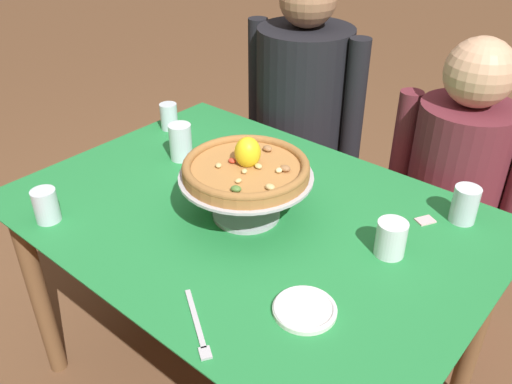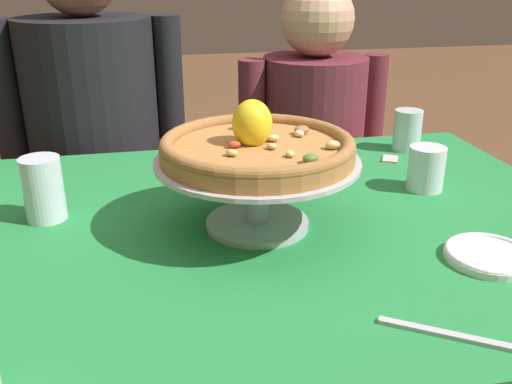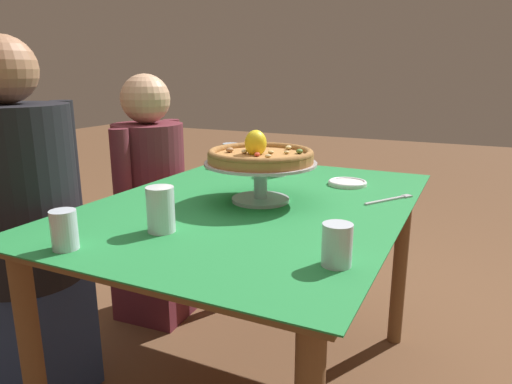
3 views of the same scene
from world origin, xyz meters
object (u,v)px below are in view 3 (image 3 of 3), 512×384
Objects in this scene: diner_left at (24,231)px; pizza_stand at (261,175)px; side_plate at (347,183)px; dinner_fork at (391,199)px; water_glass_front_left at (337,248)px; sugar_packet at (237,170)px; diner_right at (152,207)px; water_glass_side_right at (277,165)px; water_glass_back_left at (65,233)px; water_glass_side_left at (161,212)px; water_glass_back_right at (231,156)px; pizza at (260,155)px.

pizza_stand is at bearing -65.14° from diner_left.
side_plate is 0.24m from dinner_fork.
dinner_fork is at bearing -1.29° from water_glass_front_left.
diner_right reaches higher than sugar_packet.
water_glass_side_right is 0.20m from sugar_packet.
water_glass_back_left is at bearing -152.75° from diner_right.
water_glass_side_left is at bearing 163.88° from pizza_stand.
water_glass_back_right reaches higher than water_glass_side_right.
pizza_stand is at bearing -164.58° from water_glass_side_right.
diner_left reaches higher than pizza_stand.
water_glass_side_left is 1.28× the size of water_glass_front_left.
pizza is 0.61m from water_glass_back_right.
water_glass_back_left is at bearing 157.78° from pizza_stand.
water_glass_side_right is 0.99× the size of water_glass_front_left.
dinner_fork is 0.15× the size of diner_left.
water_glass_back_left reaches higher than dinner_fork.
water_glass_back_right is 0.09× the size of diner_right.
diner_left is (-0.54, 1.12, -0.11)m from dinner_fork.
water_glass_back_right is (1.06, 0.13, 0.00)m from water_glass_back_left.
water_glass_front_left is 1.33m from diner_right.
pizza_stand is 3.83× the size of water_glass_front_left.
dinner_fork is at bearing -38.46° from water_glass_back_left.
dinner_fork is (-0.15, -0.19, -0.01)m from side_plate.
water_glass_front_left is (-0.40, -0.37, -0.11)m from pizza.
diner_right is at bearing 40.23° from water_glass_side_left.
side_plate is at bearing 13.02° from water_glass_front_left.
water_glass_back_left is 0.52× the size of dinner_fork.
pizza reaches higher than dinner_fork.
water_glass_back_right reaches higher than water_glass_front_left.
diner_left is (-0.34, 0.73, -0.26)m from pizza.
diner_left is at bearing 126.44° from side_plate.
diner_right is (0.33, 0.71, -0.35)m from pizza.
diner_right is at bearing 27.25° from water_glass_back_left.
water_glass_side_left reaches higher than side_plate.
water_glass_back_left is at bearing -173.11° from water_glass_back_right.
pizza_stand is 1.98× the size of dinner_fork.
water_glass_front_left reaches higher than sugar_packet.
water_glass_side_left is 0.78m from water_glass_side_right.
diner_right is (0.73, 1.09, -0.24)m from water_glass_front_left.
water_glass_side_right is 0.53m from dinner_fork.
pizza_stand is 3.79× the size of water_glass_back_left.
water_glass_side_left is at bearing 179.68° from water_glass_side_right.
water_glass_back_right reaches higher than sugar_packet.
water_glass_front_left is at bearing -148.73° from water_glass_side_right.
water_glass_back_right is 0.81m from dinner_fork.
pizza is at bearing -114.52° from diner_right.
diner_left reaches higher than side_plate.
water_glass_side_right is 0.97m from diner_left.
pizza is 2.80× the size of water_glass_side_left.
water_glass_back_right reaches higher than water_glass_back_left.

